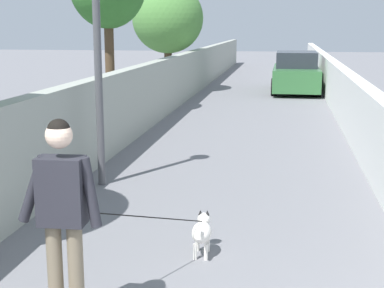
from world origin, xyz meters
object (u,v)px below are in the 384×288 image
tree_left_far (168,19)px  dog (201,231)px  lamp_post (96,2)px  car_near (296,73)px  person_skateboarder (62,205)px

tree_left_far → dog: (-15.48, -3.58, -2.49)m
lamp_post → car_near: 14.20m
tree_left_far → person_skateboarder: size_ratio=2.38×
dog → person_skateboarder: bearing=152.9°
lamp_post → car_near: (13.65, -3.29, -2.17)m
lamp_post → dog: bearing=-142.0°
lamp_post → person_skateboarder: bearing=-165.5°
tree_left_far → dog: bearing=-167.0°
lamp_post → car_near: bearing=-13.5°
person_skateboarder → car_near: 18.09m
tree_left_far → person_skateboarder: bearing=-171.1°
dog → car_near: car_near is taller
lamp_post → car_near: size_ratio=0.98×
person_skateboarder → dog: size_ratio=0.84×
lamp_post → dog: (-2.57, -2.01, -2.61)m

